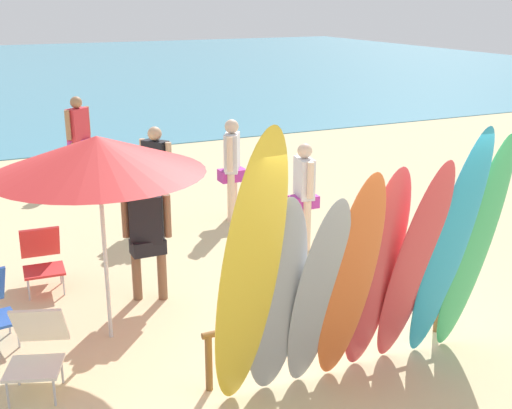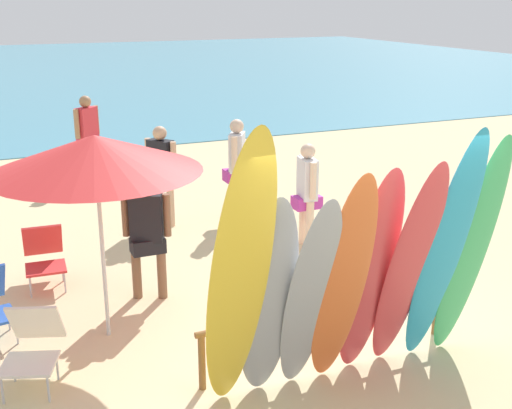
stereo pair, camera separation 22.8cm
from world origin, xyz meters
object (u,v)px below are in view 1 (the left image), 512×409
surfboard_rack (333,316)px  surfboard_orange_3 (350,282)px  surfboard_teal_6 (448,250)px  beach_chair_blue (37,346)px  beachgoer_near_rack (156,169)px  beach_umbrella (98,155)px  surfboard_green_7 (474,248)px  beach_chair_striped (42,256)px  surfboard_grey_1 (276,301)px  beachgoer_midbeach (304,188)px  beachgoer_by_water (147,231)px  surfboard_grey_2 (317,297)px  surfboard_red_5 (413,267)px  surfboard_red_4 (376,273)px  beachgoer_photographing (79,133)px  beachgoer_strolling (232,162)px  surfboard_yellow_0 (249,279)px

surfboard_rack → surfboard_orange_3: size_ratio=1.23×
surfboard_teal_6 → beach_chair_blue: bearing=159.3°
beachgoer_near_rack → beach_umbrella: size_ratio=0.73×
surfboard_green_7 → beach_chair_striped: surfboard_green_7 is taller
surfboard_rack → beach_chair_blue: 2.95m
surfboard_green_7 → beachgoer_near_rack: surfboard_green_7 is taller
surfboard_grey_1 → beachgoer_midbeach: bearing=62.1°
surfboard_teal_6 → surfboard_green_7: 0.39m
surfboard_orange_3 → beach_chair_striped: surfboard_orange_3 is taller
surfboard_orange_3 → beach_chair_striped: 4.42m
surfboard_grey_1 → surfboard_green_7: surfboard_green_7 is taller
surfboard_grey_1 → surfboard_rack: bearing=31.8°
surfboard_green_7 → beach_chair_striped: (-3.76, 3.70, -0.81)m
beachgoer_near_rack → beachgoer_by_water: (-0.92, -2.66, -0.04)m
surfboard_grey_2 → surfboard_red_5: bearing=-2.1°
surfboard_red_4 → surfboard_teal_6: 0.76m
surfboard_orange_3 → beachgoer_photographing: size_ratio=1.35×
beachgoer_by_water → surfboard_rack: bearing=144.7°
beach_chair_blue → surfboard_rack: bearing=3.9°
surfboard_rack → beachgoer_near_rack: (-0.41, 4.85, 0.46)m
surfboard_grey_1 → beach_umbrella: 2.43m
beachgoer_midbeach → beachgoer_strolling: (-0.44, 1.69, 0.06)m
surfboard_rack → surfboard_grey_2: (-0.52, -0.53, 0.55)m
surfboard_yellow_0 → beachgoer_midbeach: size_ratio=1.78×
beachgoer_strolling → beach_chair_striped: beachgoer_strolling is taller
surfboard_rack → beach_chair_blue: beach_chair_blue is taller
surfboard_orange_3 → surfboard_green_7: surfboard_green_7 is taller
surfboard_yellow_0 → beachgoer_near_rack: bearing=78.0°
surfboard_grey_2 → surfboard_grey_1: bearing=168.8°
surfboard_red_5 → surfboard_grey_2: bearing=179.1°
surfboard_grey_1 → surfboard_red_5: surfboard_red_5 is taller
beachgoer_photographing → beach_chair_blue: bearing=39.3°
beachgoer_photographing → surfboard_rack: bearing=60.3°
surfboard_green_7 → beachgoer_near_rack: 5.66m
surfboard_grey_1 → surfboard_orange_3: surfboard_orange_3 is taller
beachgoer_by_water → beachgoer_strolling: (2.18, 2.48, 0.07)m
beach_chair_blue → surfboard_yellow_0: bearing=-21.1°
surfboard_orange_3 → beach_chair_blue: 3.06m
surfboard_green_7 → beach_chair_blue: 4.40m
surfboard_green_7 → beachgoer_by_water: size_ratio=1.59×
surfboard_teal_6 → beach_umbrella: 3.63m
surfboard_red_4 → surfboard_green_7: 1.11m
surfboard_yellow_0 → beachgoer_by_water: bearing=88.7°
surfboard_rack → surfboard_grey_2: size_ratio=1.33×
beachgoer_photographing → beachgoer_strolling: beachgoer_photographing is taller
beachgoer_midbeach → beachgoer_by_water: size_ratio=1.01×
surfboard_yellow_0 → surfboard_grey_1: 0.48m
surfboard_grey_2 → beach_chair_blue: bearing=149.3°
surfboard_teal_6 → beachgoer_strolling: 5.28m
surfboard_red_4 → beachgoer_by_water: bearing=115.7°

